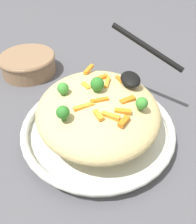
% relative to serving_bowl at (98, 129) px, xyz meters
% --- Properties ---
extents(ground_plane, '(2.40, 2.40, 0.00)m').
position_rel_serving_bowl_xyz_m(ground_plane, '(0.00, 0.00, -0.02)').
color(ground_plane, '#4C4C51').
extents(serving_bowl, '(0.33, 0.33, 0.04)m').
position_rel_serving_bowl_xyz_m(serving_bowl, '(0.00, 0.00, 0.00)').
color(serving_bowl, silver).
rests_on(serving_bowl, ground_plane).
extents(pasta_mound, '(0.27, 0.25, 0.08)m').
position_rel_serving_bowl_xyz_m(pasta_mound, '(0.00, 0.00, 0.05)').
color(pasta_mound, '#D1BA7A').
rests_on(pasta_mound, serving_bowl).
extents(carrot_piece_0, '(0.01, 0.04, 0.01)m').
position_rel_serving_bowl_xyz_m(carrot_piece_0, '(0.02, 0.00, 0.10)').
color(carrot_piece_0, orange).
rests_on(carrot_piece_0, pasta_mound).
extents(carrot_piece_1, '(0.02, 0.03, 0.01)m').
position_rel_serving_bowl_xyz_m(carrot_piece_1, '(-0.06, 0.01, 0.09)').
color(carrot_piece_1, orange).
rests_on(carrot_piece_1, pasta_mound).
extents(carrot_piece_2, '(0.02, 0.03, 0.01)m').
position_rel_serving_bowl_xyz_m(carrot_piece_2, '(0.06, 0.01, 0.09)').
color(carrot_piece_2, orange).
rests_on(carrot_piece_2, pasta_mound).
extents(carrot_piece_3, '(0.03, 0.02, 0.01)m').
position_rel_serving_bowl_xyz_m(carrot_piece_3, '(-0.03, -0.02, 0.09)').
color(carrot_piece_3, orange).
rests_on(carrot_piece_3, pasta_mound).
extents(carrot_piece_4, '(0.03, 0.02, 0.01)m').
position_rel_serving_bowl_xyz_m(carrot_piece_4, '(0.08, 0.03, 0.09)').
color(carrot_piece_4, orange).
rests_on(carrot_piece_4, pasta_mound).
extents(carrot_piece_5, '(0.02, 0.04, 0.01)m').
position_rel_serving_bowl_xyz_m(carrot_piece_5, '(0.03, -0.03, 0.09)').
color(carrot_piece_5, orange).
rests_on(carrot_piece_5, pasta_mound).
extents(carrot_piece_6, '(0.02, 0.03, 0.01)m').
position_rel_serving_bowl_xyz_m(carrot_piece_6, '(0.05, 0.04, 0.09)').
color(carrot_piece_6, orange).
rests_on(carrot_piece_6, pasta_mound).
extents(carrot_piece_7, '(0.04, 0.02, 0.01)m').
position_rel_serving_bowl_xyz_m(carrot_piece_7, '(-0.04, 0.02, 0.10)').
color(carrot_piece_7, orange).
rests_on(carrot_piece_7, pasta_mound).
extents(carrot_piece_8, '(0.04, 0.03, 0.01)m').
position_rel_serving_bowl_xyz_m(carrot_piece_8, '(-0.10, -0.01, 0.09)').
color(carrot_piece_8, orange).
rests_on(carrot_piece_8, pasta_mound).
extents(carrot_piece_9, '(0.03, 0.01, 0.01)m').
position_rel_serving_bowl_xyz_m(carrot_piece_9, '(-0.05, 0.05, 0.09)').
color(carrot_piece_9, orange).
rests_on(carrot_piece_9, pasta_mound).
extents(carrot_piece_10, '(0.03, 0.02, 0.01)m').
position_rel_serving_bowl_xyz_m(carrot_piece_10, '(0.06, -0.01, 0.09)').
color(carrot_piece_10, orange).
rests_on(carrot_piece_10, pasta_mound).
extents(carrot_piece_11, '(0.02, 0.03, 0.01)m').
position_rel_serving_bowl_xyz_m(carrot_piece_11, '(0.02, 0.05, 0.09)').
color(carrot_piece_11, orange).
rests_on(carrot_piece_11, pasta_mound).
extents(broccoli_floret_0, '(0.03, 0.03, 0.03)m').
position_rel_serving_bowl_xyz_m(broccoli_floret_0, '(-0.01, -0.00, 0.11)').
color(broccoli_floret_0, '#296820').
rests_on(broccoli_floret_0, pasta_mound).
extents(broccoli_floret_1, '(0.02, 0.02, 0.03)m').
position_rel_serving_bowl_xyz_m(broccoli_floret_1, '(0.05, 0.07, 0.10)').
color(broccoli_floret_1, '#377928').
rests_on(broccoli_floret_1, pasta_mound).
extents(broccoli_floret_2, '(0.02, 0.02, 0.03)m').
position_rel_serving_bowl_xyz_m(broccoli_floret_2, '(-0.02, -0.07, 0.10)').
color(broccoli_floret_2, '#377928').
rests_on(broccoli_floret_2, pasta_mound).
extents(broccoli_floret_3, '(0.02, 0.02, 0.03)m').
position_rel_serving_bowl_xyz_m(broccoli_floret_3, '(0.06, -0.07, 0.10)').
color(broccoli_floret_3, '#296820').
rests_on(broccoli_floret_3, pasta_mound).
extents(serving_spoon, '(0.15, 0.15, 0.08)m').
position_rel_serving_bowl_xyz_m(serving_spoon, '(-0.06, 0.09, 0.11)').
color(serving_spoon, black).
rests_on(serving_spoon, pasta_mound).
extents(companion_bowl, '(0.16, 0.16, 0.06)m').
position_rel_serving_bowl_xyz_m(companion_bowl, '(-0.29, -0.17, 0.01)').
color(companion_bowl, '#8C6B4C').
rests_on(companion_bowl, ground_plane).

